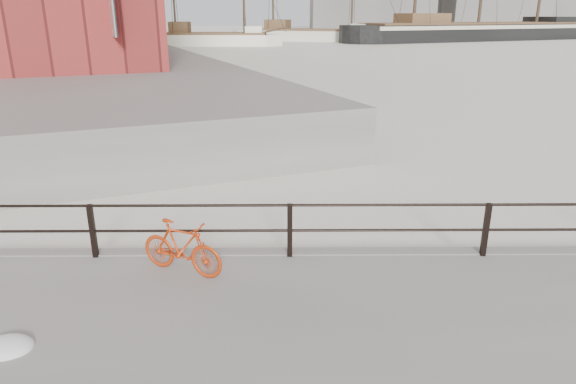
% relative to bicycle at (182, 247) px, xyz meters
% --- Properties ---
extents(ground, '(400.00, 400.00, 0.00)m').
position_rel_bicycle_xyz_m(ground, '(5.31, 0.76, -0.82)').
color(ground, white).
rests_on(ground, ground).
extents(far_quay, '(78.44, 148.07, 1.80)m').
position_rel_bicycle_xyz_m(far_quay, '(-34.69, 72.76, 0.08)').
color(far_quay, gray).
rests_on(far_quay, ground).
extents(guardrail, '(28.00, 0.10, 1.00)m').
position_rel_bicycle_xyz_m(guardrail, '(5.31, 0.61, 0.03)').
color(guardrail, black).
rests_on(guardrail, promenade).
extents(bicycle, '(1.50, 0.86, 0.93)m').
position_rel_bicycle_xyz_m(bicycle, '(0.00, 0.00, 0.00)').
color(bicycle, '#B6320C').
rests_on(bicycle, promenade).
extents(barque_black, '(63.49, 41.69, 34.22)m').
position_rel_bicycle_xyz_m(barque_black, '(35.87, 86.52, -0.82)').
color(barque_black, black).
rests_on(barque_black, ground).
extents(schooner_mid, '(32.87, 21.30, 21.75)m').
position_rel_bicycle_xyz_m(schooner_mid, '(6.49, 84.64, -0.82)').
color(schooner_mid, beige).
rests_on(schooner_mid, ground).
extents(schooner_left, '(22.42, 10.47, 17.12)m').
position_rel_bicycle_xyz_m(schooner_left, '(-9.09, 71.21, -0.82)').
color(schooner_left, white).
rests_on(schooner_left, ground).
extents(workboat_far, '(9.70, 8.86, 7.00)m').
position_rel_bicycle_xyz_m(workboat_far, '(-21.12, 46.01, -0.82)').
color(workboat_far, black).
rests_on(workboat_far, ground).
extents(industrial_east, '(20.00, 16.00, 14.00)m').
position_rel_bicycle_xyz_m(industrial_east, '(83.31, 150.76, 6.18)').
color(industrial_east, gray).
rests_on(industrial_east, ground).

